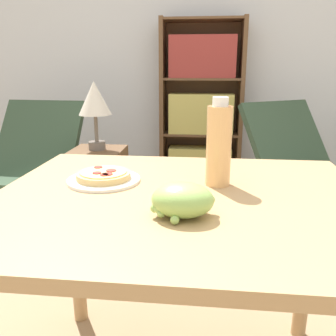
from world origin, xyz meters
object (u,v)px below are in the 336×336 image
Objects in this scene: pizza_on_plate at (104,177)px; drink_bottle at (219,145)px; grape_bunch at (182,200)px; lounge_chair_far at (300,189)px; lounge_chair_near at (31,187)px; side_table at (100,192)px; bookshelf at (201,111)px; table_lamp at (95,101)px.

pizza_on_plate is 0.86× the size of drink_bottle.
lounge_chair_far reaches higher than grape_bunch.
lounge_chair_near is 1.47× the size of side_table.
lounge_chair_far is at bearing 10.14° from side_table.
pizza_on_plate is at bearing -178.63° from drink_bottle.
pizza_on_plate is 1.32m from side_table.
bookshelf reaches higher than pizza_on_plate.
grape_bunch is at bearing -48.06° from lounge_chair_near.
side_table is at bearing -120.99° from bookshelf.
drink_bottle is (0.36, 0.01, 0.11)m from pizza_on_plate.
lounge_chair_far is at bearing 8.22° from lounge_chair_near.
drink_bottle reaches higher than lounge_chair_near.
bookshelf reaches higher than lounge_chair_far.
pizza_on_plate is 2.28m from bookshelf.
table_lamp is (-0.66, -1.10, 0.18)m from bookshelf.
side_table is (0.54, -0.08, 0.01)m from lounge_chair_near.
drink_bottle is at bearing -56.98° from table_lamp.
lounge_chair_near and lounge_chair_far have the same top height.
lounge_chair_far is at bearing -49.50° from bookshelf.
bookshelf is at bearing 83.15° from pizza_on_plate.
lounge_chair_far is at bearing 54.74° from pizza_on_plate.
bookshelf is (0.00, 2.51, -0.08)m from grape_bunch.
table_lamp is (0.00, 0.00, 0.61)m from side_table.
drink_bottle is at bearing 1.37° from pizza_on_plate.
table_lamp is at bearing 108.43° from pizza_on_plate.
lounge_chair_near is at bearing 152.97° from lounge_chair_far.
bookshelf is (-0.73, 0.85, 0.44)m from lounge_chair_far.
pizza_on_plate is 0.38m from drink_bottle.
bookshelf reaches higher than table_lamp.
grape_bunch is 0.18× the size of lounge_chair_near.
grape_bunch is at bearing -42.82° from pizza_on_plate.
table_lamp reaches higher than grape_bunch.
table_lamp is (-0.66, 1.41, 0.10)m from grape_bunch.
pizza_on_plate is at bearing -96.85° from bookshelf.
lounge_chair_far is at bearing 65.63° from drink_bottle.
drink_bottle is (0.09, 0.26, 0.09)m from grape_bunch.
drink_bottle is 0.18× the size of bookshelf.
pizza_on_plate is 1.63m from lounge_chair_near.
bookshelf reaches higher than lounge_chair_near.
bookshelf is (-0.09, 2.25, -0.16)m from drink_bottle.
side_table is at bearing 123.02° from drink_bottle.
grape_bunch is 0.29m from drink_bottle.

